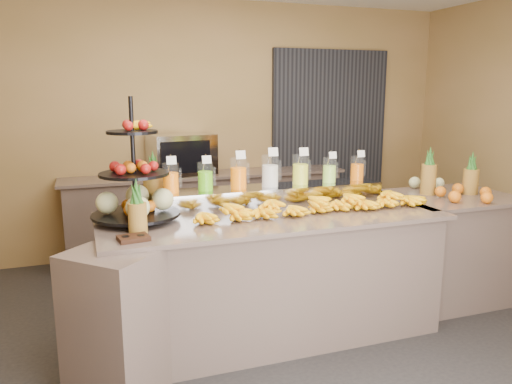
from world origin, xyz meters
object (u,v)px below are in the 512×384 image
oven_warmer (181,154)px  right_fruit_pile (456,187)px  fruit_stand (141,190)px  condiment_caddy (133,238)px  pitcher_tray (270,196)px  banana_heap (312,203)px

oven_warmer → right_fruit_pile: bearing=-51.7°
right_fruit_pile → oven_warmer: 2.75m
fruit_stand → oven_warmer: 1.93m
fruit_stand → condiment_caddy: (-0.11, -0.46, -0.20)m
condiment_caddy → oven_warmer: oven_warmer is taller
pitcher_tray → oven_warmer: 1.72m
condiment_caddy → banana_heap: bearing=12.5°
right_fruit_pile → banana_heap: bearing=-176.7°
pitcher_tray → oven_warmer: oven_warmer is taller
pitcher_tray → right_fruit_pile: bearing=-8.4°
fruit_stand → right_fruit_pile: bearing=4.1°
condiment_caddy → oven_warmer: 2.41m
pitcher_tray → banana_heap: (0.22, -0.32, -0.01)m
fruit_stand → pitcher_tray: bearing=14.6°
condiment_caddy → oven_warmer: (0.75, 2.29, 0.21)m
banana_heap → fruit_stand: (-1.23, 0.17, 0.15)m
banana_heap → condiment_caddy: size_ratio=10.37×
condiment_caddy → fruit_stand: bearing=77.0°
fruit_stand → right_fruit_pile: fruit_stand is taller
oven_warmer → fruit_stand: bearing=-117.2°
pitcher_tray → banana_heap: banana_heap is taller
pitcher_tray → right_fruit_pile: (1.61, -0.24, 0.01)m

